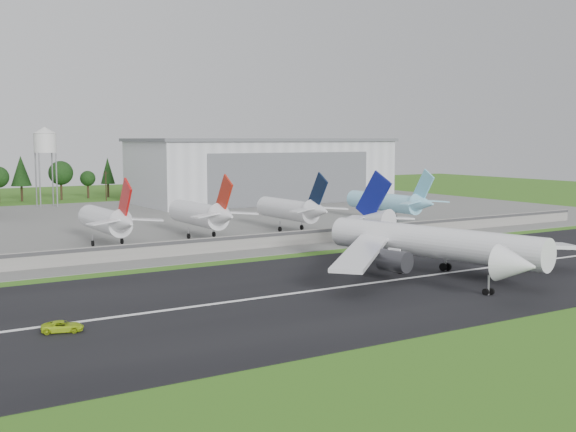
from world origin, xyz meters
TOP-DOWN VIEW (x-y plane):
  - ground at (0.00, 0.00)m, footprint 600.00×600.00m
  - runway at (0.00, 10.00)m, footprint 320.00×60.00m
  - runway_centerline at (0.00, 10.00)m, footprint 220.00×1.00m
  - apron at (0.00, 120.00)m, footprint 320.00×150.00m
  - blast_fence at (0.00, 54.99)m, footprint 240.00×0.61m
  - hangar_east at (75.00, 164.92)m, footprint 102.00×47.00m
  - water_tower at (-5.00, 185.00)m, footprint 8.40×8.40m
  - utility_poles at (0.00, 200.00)m, footprint 230.00×3.00m
  - treeline at (0.00, 215.00)m, footprint 320.00×16.00m
  - main_airliner at (22.40, 9.58)m, footprint 55.66×58.66m
  - ground_vehicle at (-45.61, 5.90)m, footprint 5.83×3.99m
  - parked_jet_red_a at (-16.58, 76.55)m, footprint 7.36×31.29m
  - parked_jet_red_b at (7.61, 76.57)m, footprint 7.36×31.29m
  - parked_jet_navy at (34.32, 76.55)m, footprint 7.36×31.29m
  - parked_jet_skyblue at (72.02, 81.54)m, footprint 7.36×37.29m

SIDE VIEW (x-z plane):
  - ground at x=0.00m, z-range 0.00..0.00m
  - utility_poles at x=0.00m, z-range -6.00..6.00m
  - treeline at x=0.00m, z-range -11.00..11.00m
  - runway at x=0.00m, z-range 0.00..0.10m
  - apron at x=0.00m, z-range 0.00..0.10m
  - runway_centerline at x=0.00m, z-range 0.10..0.12m
  - ground_vehicle at x=-45.61m, z-range 0.10..1.58m
  - blast_fence at x=0.00m, z-range 0.06..3.56m
  - main_airliner at x=22.40m, z-range -4.19..13.98m
  - parked_jet_skyblue at x=72.02m, z-range -2.27..14.28m
  - parked_jet_navy at x=34.32m, z-range -2.20..14.39m
  - parked_jet_red_a at x=-16.58m, z-range -2.19..14.44m
  - parked_jet_red_b at x=7.61m, z-range -2.13..14.64m
  - hangar_east at x=75.00m, z-range 0.03..25.23m
  - water_tower at x=-5.00m, z-range 9.85..39.25m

